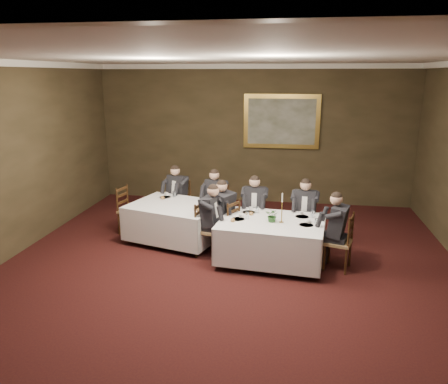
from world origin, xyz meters
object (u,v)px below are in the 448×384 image
(diner_sec_endright, at_px, (225,224))
(painting, at_px, (281,121))
(chair_sec_backright, at_px, (217,218))
(chair_main_backleft, at_px, (254,227))
(chair_main_endright, at_px, (338,253))
(diner_main_endleft, at_px, (209,229))
(chair_main_backright, at_px, (304,231))
(diner_main_endright, at_px, (338,241))
(diner_sec_backleft, at_px, (178,202))
(table_main, at_px, (271,238))
(chair_sec_backleft, at_px, (179,212))
(table_second, at_px, (176,219))
(diner_main_backleft, at_px, (254,216))
(diner_sec_backright, at_px, (216,208))
(centerpiece, at_px, (273,215))
(chair_main_endleft, at_px, (209,240))
(chair_sec_endright, at_px, (226,236))
(chair_sec_endleft, at_px, (131,220))
(diner_main_backright, at_px, (304,220))

(diner_sec_endright, relative_size, painting, 0.71)
(chair_sec_backright, distance_m, painting, 3.21)
(chair_main_backleft, relative_size, chair_main_endright, 1.00)
(diner_main_endleft, bearing_deg, chair_main_backright, 128.66)
(diner_main_endright, height_order, diner_sec_backleft, same)
(table_main, relative_size, diner_main_endright, 1.46)
(chair_main_endright, xyz_separation_m, painting, (-1.15, 3.89, 1.83))
(diner_main_endright, relative_size, chair_sec_backleft, 1.35)
(table_second, relative_size, diner_sec_backleft, 1.52)
(diner_main_backleft, distance_m, diner_sec_backleft, 1.90)
(diner_sec_backright, distance_m, centerpiece, 1.98)
(chair_main_endleft, bearing_deg, table_second, -111.77)
(chair_main_endright, distance_m, diner_sec_backleft, 3.77)
(chair_main_endleft, height_order, diner_sec_backright, diner_sec_backright)
(chair_main_backright, xyz_separation_m, painting, (-0.59, 2.88, 1.83))
(diner_sec_backright, bearing_deg, centerpiece, 147.20)
(table_second, relative_size, chair_sec_endright, 2.05)
(chair_sec_endleft, relative_size, centerpiece, 3.85)
(diner_sec_endright, bearing_deg, chair_main_endright, -77.86)
(table_second, height_order, chair_sec_endleft, chair_sec_endleft)
(chair_main_backright, height_order, diner_sec_backleft, diner_sec_backleft)
(chair_sec_endright, bearing_deg, diner_sec_endright, 90.00)
(chair_main_backleft, bearing_deg, chair_sec_endleft, -0.94)
(diner_sec_backright, bearing_deg, diner_sec_backleft, 0.70)
(chair_main_endleft, height_order, diner_sec_backleft, diner_sec_backleft)
(table_second, relative_size, chair_sec_backright, 2.05)
(table_second, relative_size, diner_main_endright, 1.52)
(chair_main_endleft, height_order, diner_sec_endright, diner_sec_endright)
(diner_main_backright, relative_size, chair_main_endleft, 1.35)
(chair_main_endleft, bearing_deg, painting, 177.21)
(diner_main_endleft, bearing_deg, chair_main_endright, 98.76)
(chair_main_endleft, relative_size, chair_sec_endleft, 1.00)
(chair_main_backleft, distance_m, diner_sec_backright, 0.99)
(chair_main_backleft, distance_m, chair_sec_backleft, 1.89)
(chair_sec_backright, relative_size, diner_sec_endright, 0.74)
(chair_main_backright, height_order, painting, painting)
(diner_main_backright, xyz_separation_m, diner_sec_backright, (-1.83, 0.56, 0.00))
(chair_main_backright, bearing_deg, chair_sec_backright, -10.30)
(table_main, distance_m, diner_sec_backleft, 2.74)
(chair_main_backleft, height_order, diner_main_endright, diner_main_endright)
(diner_main_backright, bearing_deg, chair_sec_endleft, 4.36)
(table_main, xyz_separation_m, diner_sec_backright, (-1.25, 1.43, 0.06))
(table_second, xyz_separation_m, diner_sec_backleft, (-0.21, 0.98, 0.06))
(table_main, relative_size, chair_sec_endright, 1.96)
(table_second, bearing_deg, diner_main_backleft, 9.79)
(table_second, bearing_deg, centerpiece, -21.17)
(diner_sec_endright, bearing_deg, painting, 11.74)
(chair_main_endright, relative_size, diner_sec_backleft, 0.74)
(chair_sec_backleft, bearing_deg, diner_main_endright, 172.14)
(chair_main_backleft, bearing_deg, table_second, 9.85)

